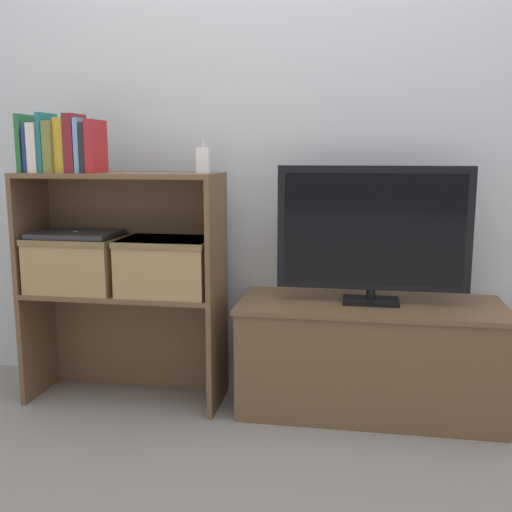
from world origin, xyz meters
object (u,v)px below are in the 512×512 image
Objects in this scene: book_forest at (27,144)px; book_olive at (56,147)px; tv at (373,231)px; book_ivory at (41,148)px; book_mustard at (65,145)px; book_navy at (33,150)px; book_crimson at (96,146)px; book_teal at (48,143)px; tv_stand at (369,357)px; book_skyblue at (83,146)px; book_maroon at (75,144)px; storage_basket_left at (77,261)px; book_charcoal at (89,148)px; baby_monitor at (203,160)px; laptop at (76,234)px; storage_basket_right at (167,264)px.

book_forest is 0.13m from book_olive.
tv is at bearing 4.21° from book_forest.
book_mustard is (0.11, 0.00, 0.01)m from book_ivory.
tv is 1.40m from book_navy.
book_crimson is (0.17, 0.00, 0.00)m from book_olive.
book_teal is 0.21m from book_crimson.
tv_stand is 5.22× the size of book_olive.
book_teal reaches higher than book_skyblue.
book_mustard is 1.04× the size of book_crimson.
book_forest is at bearing 180.00° from book_maroon.
book_forest is 0.98× the size of book_teal.
book_crimson is at bearing -16.22° from storage_basket_left.
book_forest reaches higher than book_skyblue.
book_mustard reaches higher than book_charcoal.
book_teal is at bearing -156.79° from storage_basket_left.
book_skyblue reaches higher than book_navy.
book_mustard reaches higher than book_navy.
tv_stand is at bearing 4.57° from book_teal.
storage_basket_left is (0.08, 0.04, -0.48)m from book_teal.
book_navy is at bearing 180.00° from book_crimson.
baby_monitor is at bearing 4.39° from book_ivory.
tv_stand is 8.13× the size of baby_monitor.
book_teal is 0.69× the size of laptop.
book_skyblue is 1.64× the size of baby_monitor.
book_navy reaches higher than tv_stand.
tv is 1.37m from book_ivory.
tv_stand is 1.49m from book_mustard.
book_olive is at bearing 0.00° from book_ivory.
book_maroon is at bearing -174.25° from storage_basket_right.
book_teal is 0.12m from book_maroon.
book_skyblue is at bearing 0.00° from book_mustard.
book_mustard reaches higher than laptop.
book_maroon is at bearing 0.00° from book_mustard.
book_teal is (-1.29, -0.10, 0.85)m from tv_stand.
book_mustard is 0.47m from storage_basket_left.
book_crimson reaches higher than tv_stand.
tv is 3.53× the size of book_skyblue.
book_skyblue is at bearing -174.90° from tv.
tv is at bearing 3.13° from laptop.
book_skyblue is 0.05m from book_crimson.
tv is at bearing 4.96° from book_maroon.
storage_basket_left is (-0.04, 0.04, -0.48)m from book_maroon.
book_charcoal is (-1.12, -0.10, 0.83)m from tv_stand.
book_olive is 0.98× the size of book_crimson.
book_ivory is at bearing 180.00° from book_maroon.
book_ivory is at bearing 0.00° from book_forest.
baby_monitor is 0.69m from storage_basket_left.
storage_basket_right is (0.51, 0.04, -0.46)m from book_ivory.
storage_basket_right is at bearing 4.32° from book_teal.
book_teal reaches higher than storage_basket_left.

